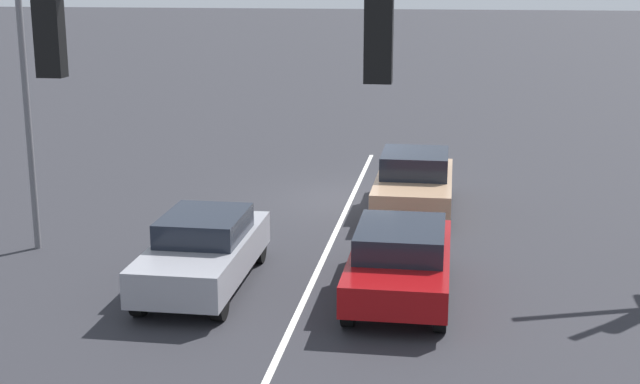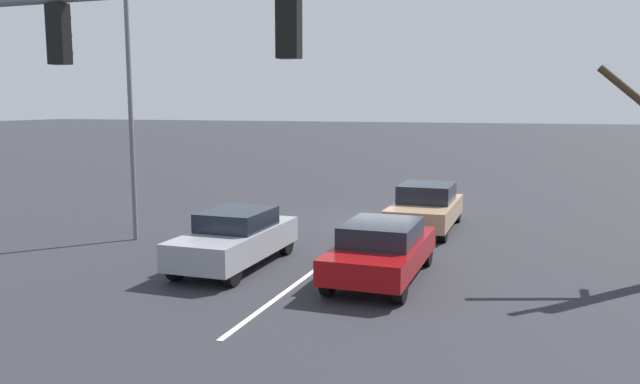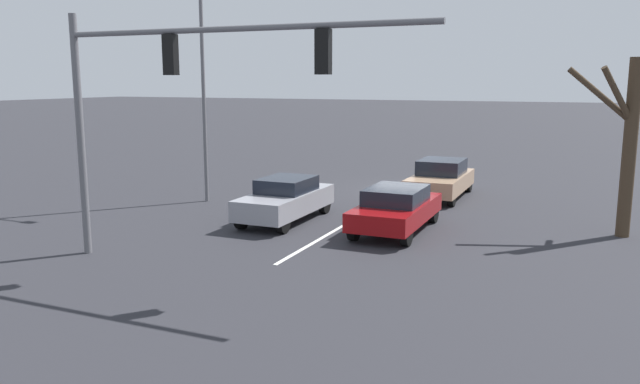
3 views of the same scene
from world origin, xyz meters
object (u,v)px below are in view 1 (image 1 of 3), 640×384
at_px(car_maroon_leftlane_front, 400,259).
at_px(traffic_signal_gantry, 47,93).
at_px(car_tan_leftlane_second, 414,182).
at_px(street_lamp_right_shoulder, 26,8).
at_px(car_gray_midlane_front, 204,250).

bearing_deg(car_maroon_leftlane_front, traffic_signal_gantry, 54.74).
bearing_deg(traffic_signal_gantry, car_tan_leftlane_second, -108.54).
xyz_separation_m(car_maroon_leftlane_front, traffic_signal_gantry, (4.03, 5.70, 3.79)).
bearing_deg(street_lamp_right_shoulder, car_tan_leftlane_second, -150.73).
relative_size(traffic_signal_gantry, street_lamp_right_shoulder, 1.04).
xyz_separation_m(traffic_signal_gantry, street_lamp_right_shoulder, (3.93, -7.48, 0.70)).
height_order(car_maroon_leftlane_front, car_tan_leftlane_second, car_tan_leftlane_second).
xyz_separation_m(car_maroon_leftlane_front, car_tan_leftlane_second, (0.03, -6.22, 0.02)).
distance_m(car_tan_leftlane_second, traffic_signal_gantry, 13.13).
height_order(car_gray_midlane_front, car_tan_leftlane_second, car_tan_leftlane_second).
bearing_deg(car_gray_midlane_front, car_tan_leftlane_second, -120.93).
xyz_separation_m(car_tan_leftlane_second, street_lamp_right_shoulder, (7.93, 4.44, 4.47)).
bearing_deg(street_lamp_right_shoulder, car_gray_midlane_front, 156.41).
relative_size(car_tan_leftlane_second, street_lamp_right_shoulder, 0.48).
bearing_deg(street_lamp_right_shoulder, traffic_signal_gantry, 117.69).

